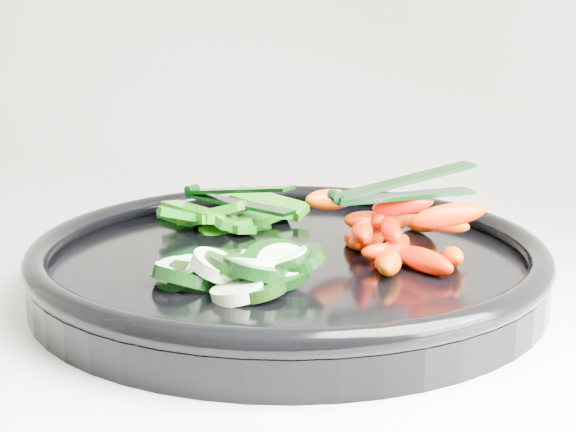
% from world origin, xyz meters
% --- Properties ---
extents(veggie_tray, '(0.47, 0.47, 0.04)m').
position_xyz_m(veggie_tray, '(0.05, 1.64, 0.95)').
color(veggie_tray, black).
rests_on(veggie_tray, counter).
extents(cucumber_pile, '(0.12, 0.10, 0.04)m').
position_xyz_m(cucumber_pile, '(0.03, 1.57, 0.96)').
color(cucumber_pile, black).
rests_on(cucumber_pile, veggie_tray).
extents(carrot_pile, '(0.14, 0.16, 0.05)m').
position_xyz_m(carrot_pile, '(0.12, 1.66, 0.97)').
color(carrot_pile, red).
rests_on(carrot_pile, veggie_tray).
extents(pepper_pile, '(0.13, 0.11, 0.04)m').
position_xyz_m(pepper_pile, '(-0.02, 1.70, 0.96)').
color(pepper_pile, '#166C0A').
rests_on(pepper_pile, veggie_tray).
extents(tong_carrot, '(0.10, 0.08, 0.02)m').
position_xyz_m(tong_carrot, '(0.13, 1.67, 1.00)').
color(tong_carrot, black).
rests_on(tong_carrot, carrot_pile).
extents(tong_pepper, '(0.11, 0.05, 0.02)m').
position_xyz_m(tong_pepper, '(-0.02, 1.71, 0.98)').
color(tong_pepper, black).
rests_on(tong_pepper, pepper_pile).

